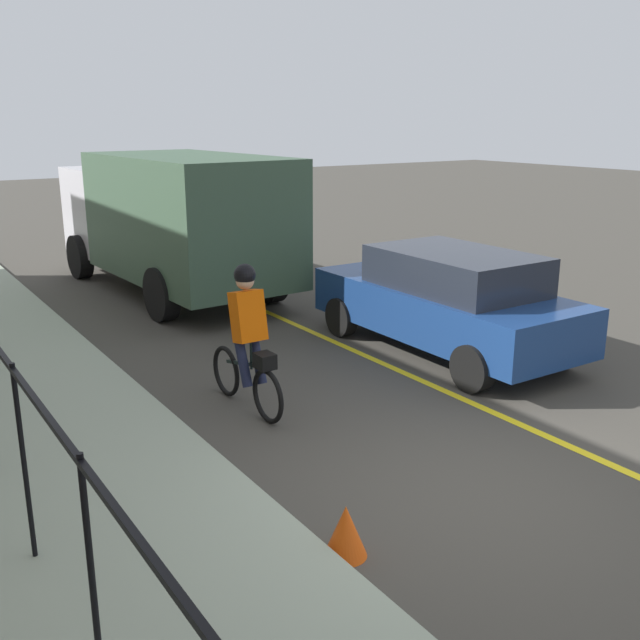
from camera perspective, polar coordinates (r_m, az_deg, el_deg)
ground_plane at (r=7.29m, az=12.05°, el=-13.15°), size 80.00×80.00×0.00m
lane_line_centre at (r=8.40m, az=19.90°, el=-9.71°), size 36.00×0.12×0.01m
sidewalk at (r=5.70m, az=-14.86°, el=-21.54°), size 40.00×3.20×0.15m
iron_fence at (r=5.87m, az=-22.64°, el=-7.08°), size 17.54×0.04×1.60m
cyclist_lead at (r=8.70m, az=-5.70°, el=-1.52°), size 1.71×0.37×1.83m
patrol_sedan at (r=11.06m, az=9.95°, el=1.61°), size 4.41×1.93×1.58m
box_truck_background at (r=14.89m, az=-11.55°, el=7.98°), size 6.81×2.78×2.78m
traffic_cone_near at (r=6.14m, az=2.03°, el=-16.25°), size 0.36×0.36×0.45m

